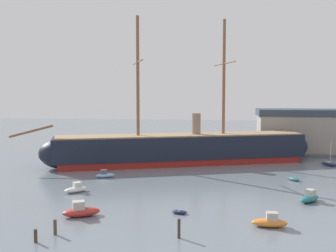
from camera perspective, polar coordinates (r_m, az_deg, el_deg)
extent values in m
cube|color=maroon|center=(88.17, 1.92, -4.92)|extent=(51.45, 24.95, 1.35)
cube|color=black|center=(87.72, 1.92, -2.93)|extent=(53.60, 25.99, 4.83)
ellipsoid|color=black|center=(85.30, -14.54, -3.75)|extent=(11.63, 10.17, 6.18)
ellipsoid|color=black|center=(96.86, 16.36, -2.80)|extent=(11.63, 10.17, 6.18)
cube|color=#9E7F5B|center=(87.42, 1.93, -1.27)|extent=(52.36, 25.01, 0.29)
cylinder|color=brown|center=(85.23, -4.27, 6.92)|extent=(0.68, 0.68, 25.10)
cylinder|color=brown|center=(85.40, -4.29, 8.94)|extent=(4.66, 12.29, 0.27)
cylinder|color=brown|center=(89.81, 7.86, 6.77)|extent=(0.68, 0.68, 25.10)
cylinder|color=brown|center=(89.97, 7.88, 8.69)|extent=(4.66, 12.29, 0.27)
cylinder|color=brown|center=(85.24, -18.68, -0.70)|extent=(8.20, 3.36, 2.57)
cylinder|color=gray|center=(88.06, 3.98, 0.25)|extent=(1.93, 1.93, 4.83)
ellipsoid|color=#B22D28|center=(52.53, -12.11, -11.76)|extent=(5.02, 3.77, 1.08)
cube|color=#B2ADA3|center=(52.27, -12.48, -10.86)|extent=(1.83, 1.75, 1.08)
ellipsoid|color=orange|center=(49.05, 14.08, -13.07)|extent=(4.06, 1.70, 0.95)
cube|color=#B2ADA3|center=(48.86, 14.43, -12.22)|extent=(1.24, 1.10, 0.95)
ellipsoid|color=#1E284C|center=(52.55, 1.63, -11.99)|extent=(2.20, 1.31, 0.49)
cube|color=beige|center=(52.50, 1.63, -11.80)|extent=(0.35, 0.78, 0.07)
ellipsoid|color=silver|center=(64.92, -12.84, -8.71)|extent=(3.69, 3.75, 0.87)
cube|color=beige|center=(64.87, -12.64, -8.09)|extent=(1.51, 1.52, 0.87)
ellipsoid|color=#236670|center=(61.26, 19.25, -9.61)|extent=(3.94, 4.29, 0.96)
cube|color=#B2ADA3|center=(61.33, 19.39, -8.85)|extent=(1.66, 1.68, 0.96)
ellipsoid|color=#7FB2D6|center=(75.00, -8.83, -6.87)|extent=(3.74, 2.77, 0.81)
cube|color=#4C4C51|center=(74.84, -9.02, -6.40)|extent=(1.35, 1.29, 0.81)
ellipsoid|color=#236670|center=(74.89, 17.26, -7.13)|extent=(2.24, 2.73, 0.60)
cube|color=#B2ADA3|center=(74.84, 17.27, -6.96)|extent=(0.92, 0.68, 0.09)
ellipsoid|color=orange|center=(96.29, -12.81, -4.42)|extent=(3.32, 2.15, 0.72)
cube|color=#4C4C51|center=(96.07, -12.71, -4.09)|extent=(1.15, 1.08, 0.72)
ellipsoid|color=#1E284C|center=(92.22, 21.78, -5.02)|extent=(3.50, 3.65, 0.74)
cube|color=#B2ADA3|center=(92.26, 21.68, -4.75)|extent=(1.13, 1.15, 0.39)
cylinder|color=silver|center=(91.75, 21.92, -3.52)|extent=(0.10, 0.10, 4.48)
ellipsoid|color=gold|center=(101.45, 6.78, -3.91)|extent=(2.52, 2.67, 0.61)
cube|color=beige|center=(101.41, 6.78, -3.78)|extent=(0.87, 0.80, 0.09)
cylinder|color=#4C3D2D|center=(46.69, -15.60, -13.55)|extent=(0.36, 0.36, 1.67)
cylinder|color=#423323|center=(44.02, 1.55, -14.22)|extent=(0.33, 0.33, 2.08)
cylinder|color=#423323|center=(45.07, -18.13, -14.47)|extent=(0.36, 0.36, 1.38)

